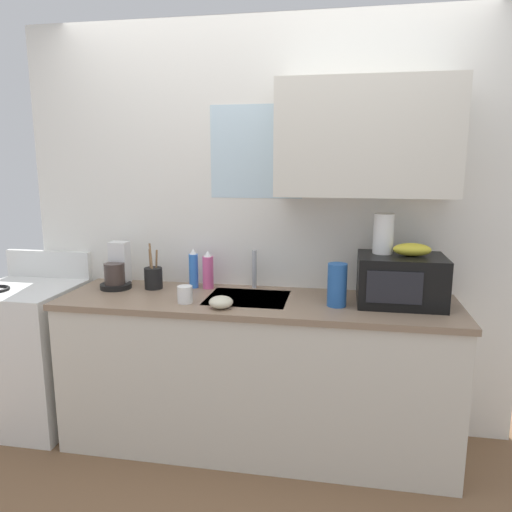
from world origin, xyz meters
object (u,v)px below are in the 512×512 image
object	(u,v)px
microwave	(401,280)
utensil_crock	(153,277)
dish_soap_bottle_pink	(208,271)
coffee_maker	(117,271)
small_bowl	(221,302)
mug_white	(185,294)
banana_bunch	(412,250)
dish_soap_bottle_blue	(194,269)
paper_towel_roll	(383,234)
cereal_canister	(337,285)
stove_range	(30,354)

from	to	relation	value
microwave	utensil_crock	distance (m)	1.46
utensil_crock	dish_soap_bottle_pink	bearing A→B (deg)	11.58
coffee_maker	small_bowl	size ratio (longest dim) A/B	2.15
mug_white	coffee_maker	bearing A→B (deg)	154.42
banana_bunch	dish_soap_bottle_pink	xyz separation A→B (m)	(-1.18, 0.14, -0.20)
dish_soap_bottle_blue	small_bowl	bearing A→B (deg)	-54.88
mug_white	utensil_crock	distance (m)	0.39
paper_towel_roll	dish_soap_bottle_blue	size ratio (longest dim) A/B	0.90
cereal_canister	mug_white	xyz separation A→B (m)	(-0.83, -0.09, -0.07)
microwave	mug_white	size ratio (longest dim) A/B	4.84
coffee_maker	mug_white	world-z (taller)	coffee_maker
banana_bunch	microwave	bearing A→B (deg)	-178.23
coffee_maker	mug_white	size ratio (longest dim) A/B	2.95
microwave	banana_bunch	size ratio (longest dim) A/B	2.30
stove_range	microwave	distance (m)	2.34
coffee_maker	small_bowl	world-z (taller)	coffee_maker
dish_soap_bottle_blue	cereal_canister	size ratio (longest dim) A/B	1.05
coffee_maker	dish_soap_bottle_pink	xyz separation A→B (m)	(0.56, 0.08, 0.01)
stove_range	cereal_canister	world-z (taller)	cereal_canister
coffee_maker	microwave	bearing A→B (deg)	-2.04
cereal_canister	coffee_maker	bearing A→B (deg)	173.29
paper_towel_roll	dish_soap_bottle_pink	xyz separation A→B (m)	(-1.03, 0.09, -0.27)
banana_bunch	cereal_canister	size ratio (longest dim) A/B	0.86
banana_bunch	paper_towel_roll	xyz separation A→B (m)	(-0.15, 0.05, 0.08)
cereal_canister	mug_white	bearing A→B (deg)	-173.78
utensil_crock	cereal_canister	bearing A→B (deg)	-8.66
cereal_canister	small_bowl	world-z (taller)	cereal_canister
banana_bunch	cereal_canister	distance (m)	0.44
stove_range	small_bowl	size ratio (longest dim) A/B	8.31
banana_bunch	mug_white	world-z (taller)	banana_bunch
microwave	dish_soap_bottle_pink	bearing A→B (deg)	172.98
microwave	mug_white	xyz separation A→B (m)	(-1.17, -0.19, -0.09)
microwave	coffee_maker	size ratio (longest dim) A/B	1.64
banana_bunch	cereal_canister	world-z (taller)	banana_bunch
dish_soap_bottle_pink	mug_white	bearing A→B (deg)	-96.97
banana_bunch	dish_soap_bottle_blue	xyz separation A→B (m)	(-1.27, 0.14, -0.19)
cereal_canister	utensil_crock	size ratio (longest dim) A/B	0.82
dish_soap_bottle_pink	dish_soap_bottle_blue	distance (m)	0.09
coffee_maker	dish_soap_bottle_pink	bearing A→B (deg)	8.02
microwave	dish_soap_bottle_blue	xyz separation A→B (m)	(-1.22, 0.14, -0.02)
cereal_canister	utensil_crock	bearing A→B (deg)	171.34
coffee_maker	cereal_canister	distance (m)	1.35
coffee_maker	dish_soap_bottle_pink	size ratio (longest dim) A/B	1.20
paper_towel_roll	cereal_canister	world-z (taller)	paper_towel_roll
banana_bunch	coffee_maker	world-z (taller)	banana_bunch
stove_range	small_bowl	distance (m)	1.42
paper_towel_roll	small_bowl	distance (m)	0.96
stove_range	small_bowl	world-z (taller)	stove_range
coffee_maker	utensil_crock	xyz separation A→B (m)	(0.23, 0.01, -0.03)
paper_towel_roll	cereal_canister	xyz separation A→B (m)	(-0.24, -0.15, -0.26)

